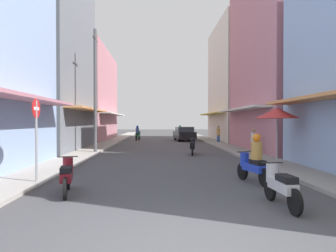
# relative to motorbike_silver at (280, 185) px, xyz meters

# --- Properties ---
(ground_plane) EXTENTS (109.29, 109.29, 0.00)m
(ground_plane) POSITION_rel_motorbike_silver_xyz_m (-2.34, 18.51, -0.50)
(ground_plane) COLOR #424244
(sidewalk_left) EXTENTS (1.65, 57.68, 0.12)m
(sidewalk_left) POSITION_rel_motorbike_silver_xyz_m (-7.18, 18.51, -0.44)
(sidewalk_left) COLOR #9E9991
(sidewalk_left) RESTS_ON ground
(sidewalk_right) EXTENTS (1.65, 57.68, 0.12)m
(sidewalk_right) POSITION_rel_motorbike_silver_xyz_m (2.50, 18.51, -0.44)
(sidewalk_right) COLOR gray
(sidewalk_right) RESTS_ON ground
(building_left_mid) EXTENTS (7.05, 9.22, 16.04)m
(building_left_mid) POSITION_rel_motorbike_silver_xyz_m (-11.00, 14.14, 7.51)
(building_left_mid) COLOR slate
(building_left_mid) RESTS_ON ground
(building_left_far) EXTENTS (7.05, 12.88, 9.52)m
(building_left_far) POSITION_rel_motorbike_silver_xyz_m (-11.00, 26.12, 4.25)
(building_left_far) COLOR #B7727F
(building_left_far) RESTS_ON ground
(building_right_mid) EXTENTS (7.05, 10.08, 13.05)m
(building_right_mid) POSITION_rel_motorbike_silver_xyz_m (6.32, 13.59, 6.02)
(building_right_mid) COLOR #B7727F
(building_right_mid) RESTS_ON ground
(building_right_far) EXTENTS (7.05, 10.37, 12.03)m
(building_right_far) POSITION_rel_motorbike_silver_xyz_m (6.32, 24.33, 5.50)
(building_right_far) COLOR silver
(building_right_far) RESTS_ON ground
(motorbike_silver) EXTENTS (0.55, 1.81, 0.96)m
(motorbike_silver) POSITION_rel_motorbike_silver_xyz_m (0.00, 0.00, 0.00)
(motorbike_silver) COLOR black
(motorbike_silver) RESTS_ON ground
(motorbike_maroon) EXTENTS (0.64, 1.78, 0.96)m
(motorbike_maroon) POSITION_rel_motorbike_silver_xyz_m (-5.26, 1.44, 0.00)
(motorbike_maroon) COLOR black
(motorbike_maroon) RESTS_ON ground
(motorbike_blue) EXTENTS (0.68, 1.77, 1.58)m
(motorbike_blue) POSITION_rel_motorbike_silver_xyz_m (0.22, 2.62, 0.20)
(motorbike_blue) COLOR black
(motorbike_blue) RESTS_ON ground
(motorbike_orange) EXTENTS (0.68, 1.77, 1.58)m
(motorbike_orange) POSITION_rel_motorbike_silver_xyz_m (-0.15, 28.12, 0.20)
(motorbike_orange) COLOR black
(motorbike_orange) RESTS_ON ground
(motorbike_black) EXTENTS (0.56, 1.80, 0.96)m
(motorbike_black) POSITION_rel_motorbike_silver_xyz_m (-0.71, 11.11, 0.00)
(motorbike_black) COLOR black
(motorbike_black) RESTS_ON ground
(motorbike_green) EXTENTS (0.60, 1.80, 1.58)m
(motorbike_green) POSITION_rel_motorbike_silver_xyz_m (-4.87, 25.11, 0.20)
(motorbike_green) COLOR black
(motorbike_green) RESTS_ON ground
(parked_car) EXTENTS (2.14, 4.25, 1.45)m
(parked_car) POSITION_rel_motorbike_silver_xyz_m (-0.02, 24.34, 0.24)
(parked_car) COLOR black
(parked_car) RESTS_ON ground
(pedestrian_foreground) EXTENTS (0.34, 0.34, 1.58)m
(pedestrian_foreground) POSITION_rel_motorbike_silver_xyz_m (2.72, 10.30, 0.28)
(pedestrian_foreground) COLOR #262628
(pedestrian_foreground) RESTS_ON ground
(pedestrian_far) EXTENTS (0.44, 0.44, 1.69)m
(pedestrian_far) POSITION_rel_motorbike_silver_xyz_m (2.75, 20.43, 0.45)
(pedestrian_far) COLOR #334C8C
(pedestrian_far) RESTS_ON ground
(vendor_umbrella) EXTENTS (1.84, 1.84, 2.55)m
(vendor_umbrella) POSITION_rel_motorbike_silver_xyz_m (2.31, 5.94, 1.81)
(vendor_umbrella) COLOR #99999E
(vendor_umbrella) RESTS_ON ground
(utility_pole) EXTENTS (0.20, 1.20, 7.62)m
(utility_pole) POSITION_rel_motorbike_silver_xyz_m (-6.61, 11.87, 3.39)
(utility_pole) COLOR #4C4C4F
(utility_pole) RESTS_ON ground
(street_sign_no_entry) EXTENTS (0.07, 0.60, 2.65)m
(street_sign_no_entry) POSITION_rel_motorbike_silver_xyz_m (-6.51, 2.56, 1.21)
(street_sign_no_entry) COLOR gray
(street_sign_no_entry) RESTS_ON ground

